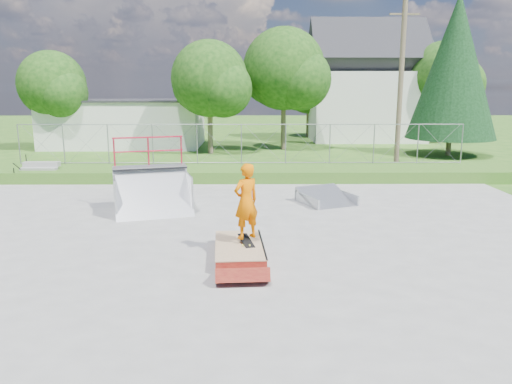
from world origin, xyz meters
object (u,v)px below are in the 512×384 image
flat_bank_ramp (327,197)px  skater (246,204)px  quarter_pipe (152,177)px  grind_box (239,251)px

flat_bank_ramp → skater: 6.07m
flat_bank_ramp → skater: size_ratio=0.95×
quarter_pipe → skater: 5.12m
flat_bank_ramp → quarter_pipe: bearing=168.9°
grind_box → flat_bank_ramp: size_ratio=1.40×
quarter_pipe → flat_bank_ramp: 5.85m
grind_box → flat_bank_ramp: bearing=58.9°
flat_bank_ramp → skater: bearing=-139.5°
quarter_pipe → skater: (2.98, -4.17, 0.10)m
grind_box → skater: size_ratio=1.33×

